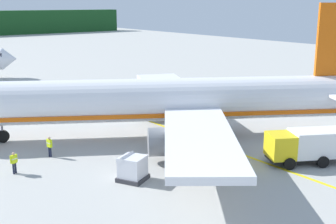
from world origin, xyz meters
name	(u,v)px	position (x,y,z in m)	size (l,w,h in m)	color
airliner_foreground	(165,101)	(29.09, 17.24, 3.39)	(37.35, 31.71, 11.90)	white
service_truck_baggage	(306,145)	(33.48, 5.42, 1.47)	(6.17, 4.75, 2.57)	yellow
cargo_container_near	(132,168)	(21.26, 10.66, 0.87)	(2.40, 2.40, 1.84)	#333338
cargo_container_mid	(208,164)	(25.81, 8.00, 0.90)	(1.70, 1.70, 1.91)	#333338
crew_marshaller	(14,161)	(15.24, 16.81, 0.95)	(0.60, 0.37, 1.61)	#191E33
crew_loader_left	(50,145)	(18.66, 18.59, 0.98)	(0.34, 0.61, 1.67)	#191E33
apron_guide_line	(217,146)	(31.14, 12.53, 0.01)	(0.30, 60.00, 0.01)	yellow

